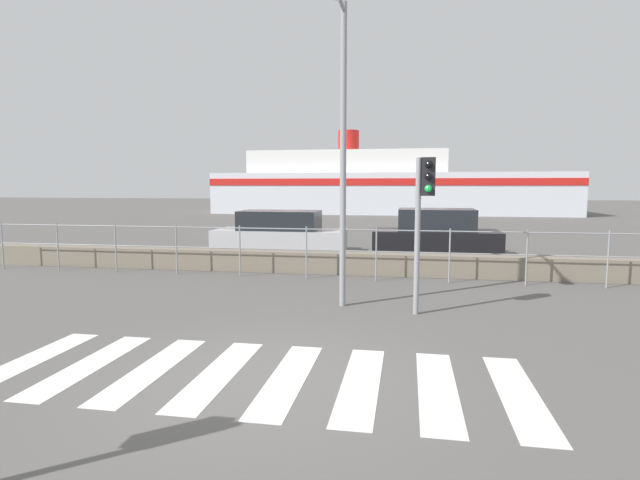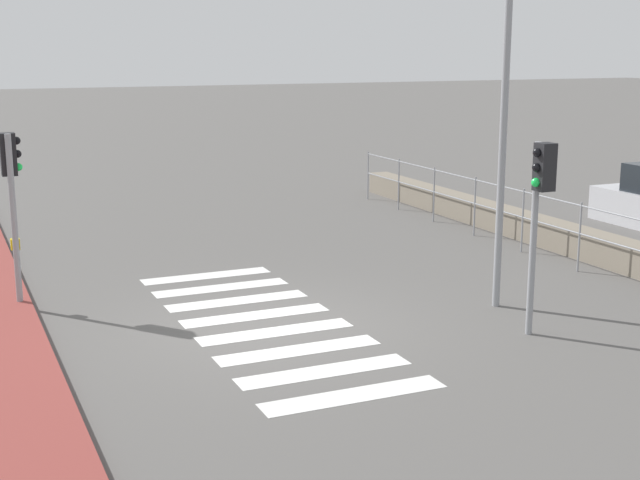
{
  "view_description": "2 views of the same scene",
  "coord_description": "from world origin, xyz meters",
  "px_view_note": "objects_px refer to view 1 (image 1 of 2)",
  "views": [
    {
      "loc": [
        1.63,
        -5.76,
        2.37
      ],
      "look_at": [
        0.27,
        2.0,
        1.5
      ],
      "focal_mm": 28.0,
      "sensor_mm": 36.0,
      "label": 1
    },
    {
      "loc": [
        12.13,
        -4.5,
        4.21
      ],
      "look_at": [
        -0.39,
        1.0,
        1.2
      ],
      "focal_mm": 50.0,
      "sensor_mm": 36.0,
      "label": 2
    }
  ],
  "objects_px": {
    "ferry_boat": "(381,187)",
    "parked_car_black": "(436,236)",
    "traffic_light_far": "(424,200)",
    "parked_car_silver": "(280,235)",
    "streetlamp": "(342,118)"
  },
  "relations": [
    {
      "from": "ferry_boat",
      "to": "parked_car_silver",
      "type": "relative_size",
      "value": 6.38
    },
    {
      "from": "parked_car_silver",
      "to": "parked_car_black",
      "type": "distance_m",
      "value": 5.37
    },
    {
      "from": "streetlamp",
      "to": "parked_car_black",
      "type": "distance_m",
      "value": 8.48
    },
    {
      "from": "traffic_light_far",
      "to": "parked_car_silver",
      "type": "bearing_deg",
      "value": 121.07
    },
    {
      "from": "traffic_light_far",
      "to": "parked_car_silver",
      "type": "height_order",
      "value": "traffic_light_far"
    },
    {
      "from": "ferry_boat",
      "to": "parked_car_black",
      "type": "xyz_separation_m",
      "value": [
        3.29,
        -26.4,
        -1.56
      ]
    },
    {
      "from": "parked_car_black",
      "to": "ferry_boat",
      "type": "bearing_deg",
      "value": 97.09
    },
    {
      "from": "parked_car_silver",
      "to": "parked_car_black",
      "type": "bearing_deg",
      "value": 0.0
    },
    {
      "from": "traffic_light_far",
      "to": "parked_car_black",
      "type": "distance_m",
      "value": 7.98
    },
    {
      "from": "traffic_light_far",
      "to": "parked_car_black",
      "type": "bearing_deg",
      "value": 85.21
    },
    {
      "from": "traffic_light_far",
      "to": "ferry_boat",
      "type": "distance_m",
      "value": 34.33
    },
    {
      "from": "parked_car_silver",
      "to": "parked_car_black",
      "type": "relative_size",
      "value": 1.11
    },
    {
      "from": "streetlamp",
      "to": "parked_car_black",
      "type": "relative_size",
      "value": 1.39
    },
    {
      "from": "traffic_light_far",
      "to": "ferry_boat",
      "type": "xyz_separation_m",
      "value": [
        -2.63,
        34.23,
        0.13
      ]
    },
    {
      "from": "traffic_light_far",
      "to": "parked_car_black",
      "type": "xyz_separation_m",
      "value": [
        0.66,
        7.83,
        -1.42
      ]
    }
  ]
}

